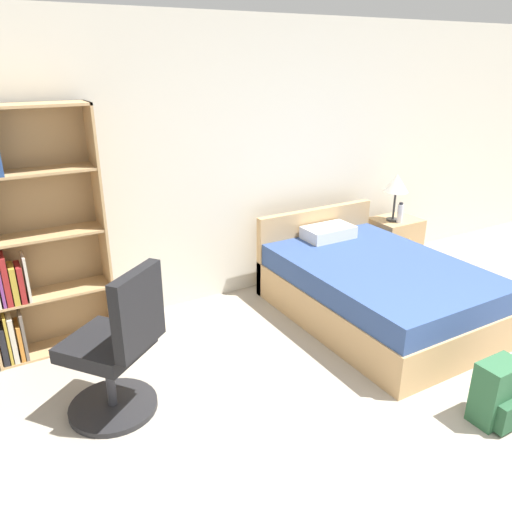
% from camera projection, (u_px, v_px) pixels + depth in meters
% --- Properties ---
extents(wall_back, '(9.00, 0.06, 2.60)m').
position_uv_depth(wall_back, '(244.00, 163.00, 4.75)').
color(wall_back, silver).
rests_on(wall_back, ground_plane).
extents(bookshelf, '(0.92, 0.30, 1.94)m').
position_uv_depth(bookshelf, '(24.00, 240.00, 3.74)').
color(bookshelf, tan).
rests_on(bookshelf, ground_plane).
extents(bed, '(1.36, 1.97, 0.81)m').
position_uv_depth(bed, '(372.00, 288.00, 4.53)').
color(bed, tan).
rests_on(bed, ground_plane).
extents(office_chair, '(0.71, 0.72, 1.07)m').
position_uv_depth(office_chair, '(118.00, 352.00, 3.20)').
color(office_chair, '#232326').
rests_on(office_chair, ground_plane).
extents(nightstand, '(0.51, 0.44, 0.56)m').
position_uv_depth(nightstand, '(394.00, 243.00, 5.64)').
color(nightstand, tan).
rests_on(nightstand, ground_plane).
extents(table_lamp, '(0.26, 0.26, 0.51)m').
position_uv_depth(table_lamp, '(396.00, 184.00, 5.34)').
color(table_lamp, '#333333').
rests_on(table_lamp, nightstand).
extents(water_bottle, '(0.06, 0.06, 0.22)m').
position_uv_depth(water_bottle, '(400.00, 213.00, 5.38)').
color(water_bottle, silver).
rests_on(water_bottle, nightstand).
extents(backpack_green, '(0.29, 0.25, 0.44)m').
position_uv_depth(backpack_green, '(498.00, 394.00, 3.22)').
color(backpack_green, '#2D603D').
rests_on(backpack_green, ground_plane).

